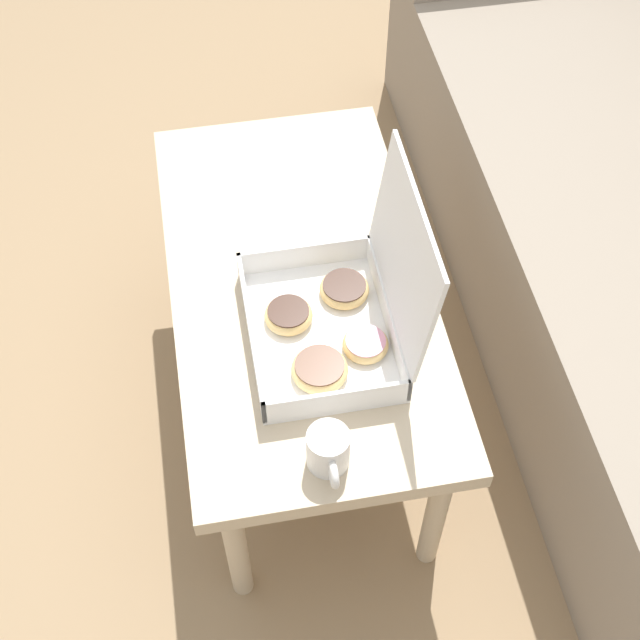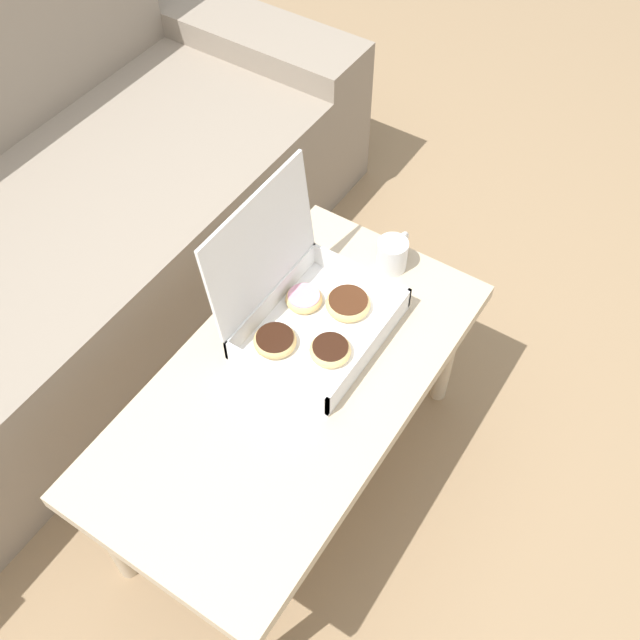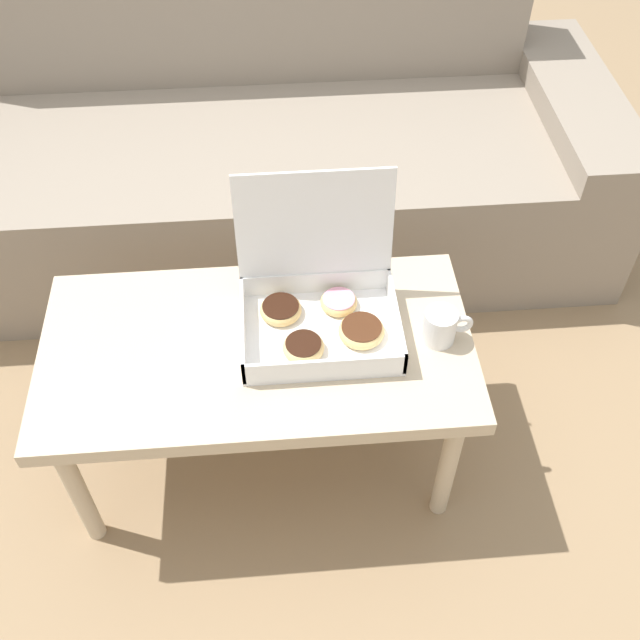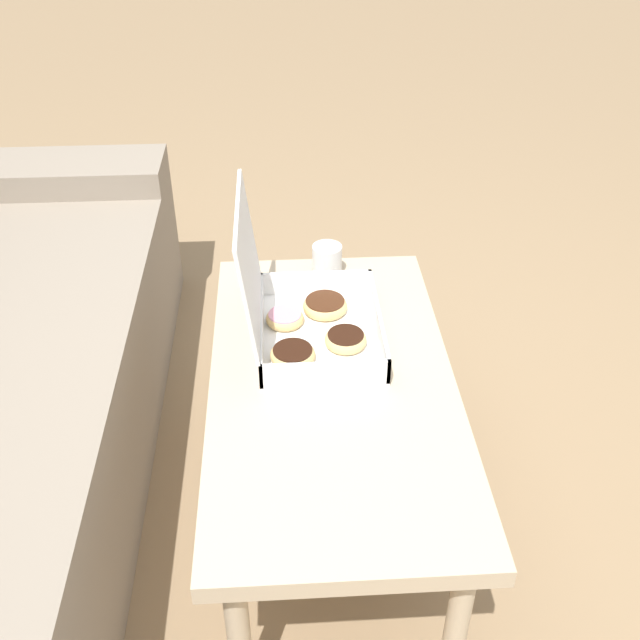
% 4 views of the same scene
% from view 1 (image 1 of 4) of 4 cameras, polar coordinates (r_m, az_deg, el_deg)
% --- Properties ---
extents(ground_plane, '(12.00, 12.00, 0.00)m').
position_cam_1_polar(ground_plane, '(2.19, 1.80, -4.63)').
color(ground_plane, '#937756').
extents(coffee_table, '(0.99, 0.52, 0.46)m').
position_cam_1_polar(coffee_table, '(1.85, -1.34, 1.62)').
color(coffee_table, '#C6B293').
rests_on(coffee_table, ground_plane).
extents(pastry_box, '(0.36, 0.31, 0.34)m').
position_cam_1_polar(pastry_box, '(1.67, 1.27, 0.32)').
color(pastry_box, white).
rests_on(pastry_box, coffee_table).
extents(coffee_mug, '(0.11, 0.08, 0.08)m').
position_cam_1_polar(coffee_mug, '(1.54, 0.54, -8.36)').
color(coffee_mug, white).
rests_on(coffee_mug, coffee_table).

